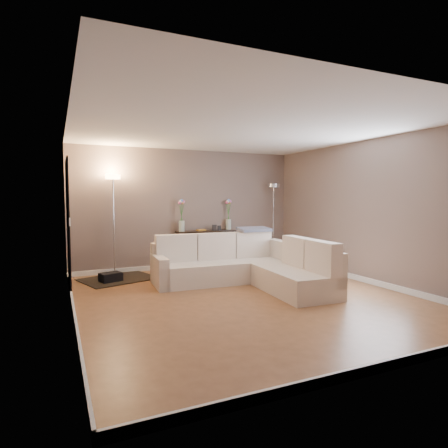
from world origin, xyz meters
name	(u,v)px	position (x,y,z in m)	size (l,w,h in m)	color
floor	(245,298)	(0.00, 0.00, -0.01)	(5.00, 5.50, 0.01)	#955D36
ceiling	(246,129)	(0.00, 0.00, 2.60)	(5.00, 5.50, 0.01)	white
wall_back	(188,209)	(0.00, 2.76, 1.30)	(5.00, 0.02, 2.60)	#7B675E
wall_front	(392,228)	(0.00, -2.76, 1.30)	(5.00, 0.02, 2.60)	#7B675E
wall_left	(69,218)	(-2.51, 0.00, 1.30)	(0.02, 5.50, 2.60)	#7B675E
wall_right	(368,212)	(2.51, 0.00, 1.30)	(0.02, 5.50, 2.60)	#7B675E
baseboard_back	(188,265)	(0.00, 2.73, 0.05)	(5.00, 0.03, 0.10)	white
baseboard_front	(385,366)	(0.00, -2.73, 0.05)	(5.00, 0.03, 0.10)	white
baseboard_left	(74,315)	(-2.48, 0.00, 0.05)	(0.03, 5.50, 0.10)	white
baseboard_right	(365,280)	(2.48, 0.00, 0.05)	(0.03, 5.50, 0.10)	white
doorway	(68,225)	(-2.48, 1.70, 1.10)	(0.02, 1.20, 2.20)	black
switch_plate	(70,222)	(-2.48, 0.85, 1.20)	(0.02, 0.08, 0.12)	white
sectional_sofa	(246,266)	(0.43, 0.78, 0.33)	(2.56, 2.55, 0.88)	beige
throw_blanket	(254,229)	(0.91, 1.37, 0.93)	(0.63, 0.37, 0.05)	slate
console_table	(202,247)	(0.29, 2.62, 0.47)	(1.36, 0.42, 0.83)	black
leaning_mirror	(203,213)	(0.37, 2.80, 1.20)	(0.95, 0.09, 0.74)	black
table_decor	(206,229)	(0.37, 2.59, 0.85)	(0.57, 0.13, 0.13)	orange
flower_vase_left	(182,218)	(-0.19, 2.60, 1.12)	(0.16, 0.13, 0.71)	silver
flower_vase_right	(228,217)	(0.94, 2.65, 1.12)	(0.16, 0.13, 0.71)	silver
floor_lamp_lit	(113,205)	(-1.62, 2.54, 1.42)	(0.36, 0.36, 2.01)	silver
floor_lamp_unlit	(273,207)	(2.04, 2.47, 1.33)	(0.32, 0.32, 1.88)	silver
charcoal_rug	(119,279)	(-1.61, 2.14, 0.01)	(1.31, 0.98, 0.02)	black
black_bag	(111,279)	(-1.77, 1.96, 0.05)	(0.37, 0.26, 0.24)	black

